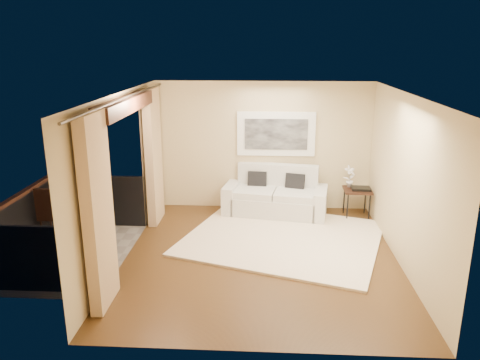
# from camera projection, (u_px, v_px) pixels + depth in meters

# --- Properties ---
(floor) EXTENTS (5.00, 5.00, 0.00)m
(floor) POSITION_uv_depth(u_px,v_px,m) (261.00, 257.00, 7.82)
(floor) COLOR #4F3317
(floor) RESTS_ON ground
(room_shell) EXTENTS (5.00, 6.40, 5.00)m
(room_shell) POSITION_uv_depth(u_px,v_px,m) (125.00, 105.00, 7.22)
(room_shell) COLOR white
(room_shell) RESTS_ON ground
(balcony) EXTENTS (1.81, 2.60, 1.17)m
(balcony) POSITION_uv_depth(u_px,v_px,m) (67.00, 243.00, 7.95)
(balcony) COLOR #605B56
(balcony) RESTS_ON ground
(curtains) EXTENTS (0.16, 4.80, 2.64)m
(curtains) POSITION_uv_depth(u_px,v_px,m) (131.00, 179.00, 7.56)
(curtains) COLOR tan
(curtains) RESTS_ON ground
(artwork) EXTENTS (1.62, 0.07, 0.92)m
(artwork) POSITION_uv_depth(u_px,v_px,m) (276.00, 134.00, 9.71)
(artwork) COLOR white
(artwork) RESTS_ON room_shell
(rug) EXTENTS (4.09, 3.81, 0.04)m
(rug) POSITION_uv_depth(u_px,v_px,m) (283.00, 238.00, 8.55)
(rug) COLOR #FFEBCD
(rug) RESTS_ON floor
(sofa) EXTENTS (2.20, 1.22, 1.00)m
(sofa) POSITION_uv_depth(u_px,v_px,m) (276.00, 197.00, 9.71)
(sofa) COLOR silver
(sofa) RESTS_ON floor
(side_table) EXTENTS (0.55, 0.55, 0.59)m
(side_table) POSITION_uv_depth(u_px,v_px,m) (357.00, 192.00, 9.48)
(side_table) COLOR black
(side_table) RESTS_ON floor
(tray) EXTENTS (0.39, 0.30, 0.05)m
(tray) POSITION_uv_depth(u_px,v_px,m) (361.00, 188.00, 9.43)
(tray) COLOR black
(tray) RESTS_ON side_table
(orchid) EXTENTS (0.29, 0.25, 0.46)m
(orchid) POSITION_uv_depth(u_px,v_px,m) (350.00, 177.00, 9.54)
(orchid) COLOR white
(orchid) RESTS_ON side_table
(bistro_table) EXTENTS (0.81, 0.81, 0.81)m
(bistro_table) POSITION_uv_depth(u_px,v_px,m) (83.00, 221.00, 7.44)
(bistro_table) COLOR black
(bistro_table) RESTS_ON balcony
(balcony_chair_far) EXTENTS (0.45, 0.46, 1.04)m
(balcony_chair_far) POSITION_uv_depth(u_px,v_px,m) (52.00, 211.00, 8.21)
(balcony_chair_far) COLOR black
(balcony_chair_far) RESTS_ON balcony
(balcony_chair_near) EXTENTS (0.50, 0.50, 0.94)m
(balcony_chair_near) POSITION_uv_depth(u_px,v_px,m) (79.00, 227.00, 7.64)
(balcony_chair_near) COLOR black
(balcony_chair_near) RESTS_ON balcony
(ice_bucket) EXTENTS (0.18, 0.18, 0.20)m
(ice_bucket) POSITION_uv_depth(u_px,v_px,m) (78.00, 207.00, 7.53)
(ice_bucket) COLOR silver
(ice_bucket) RESTS_ON bistro_table
(candle) EXTENTS (0.06, 0.06, 0.07)m
(candle) POSITION_uv_depth(u_px,v_px,m) (86.00, 212.00, 7.49)
(candle) COLOR red
(candle) RESTS_ON bistro_table
(vase) EXTENTS (0.04, 0.04, 0.18)m
(vase) POSITION_uv_depth(u_px,v_px,m) (74.00, 215.00, 7.20)
(vase) COLOR silver
(vase) RESTS_ON bistro_table
(glass_a) EXTENTS (0.06, 0.06, 0.12)m
(glass_a) POSITION_uv_depth(u_px,v_px,m) (90.00, 214.00, 7.34)
(glass_a) COLOR white
(glass_a) RESTS_ON bistro_table
(glass_b) EXTENTS (0.06, 0.06, 0.12)m
(glass_b) POSITION_uv_depth(u_px,v_px,m) (93.00, 211.00, 7.46)
(glass_b) COLOR white
(glass_b) RESTS_ON bistro_table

